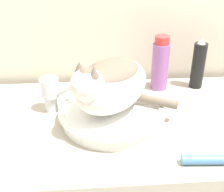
{
  "coord_description": "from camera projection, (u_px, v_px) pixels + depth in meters",
  "views": [
    {
      "loc": [
        -0.11,
        -0.55,
        1.46
      ],
      "look_at": [
        -0.05,
        0.28,
        0.98
      ],
      "focal_mm": 50.0,
      "sensor_mm": 36.0,
      "label": 1
    }
  ],
  "objects": [
    {
      "name": "sink_basin",
      "position": [
        112.0,
        113.0,
        1.01
      ],
      "size": [
        0.34,
        0.34,
        0.05
      ],
      "color": "white",
      "rests_on": "vanity_counter"
    },
    {
      "name": "cat",
      "position": [
        110.0,
        83.0,
        0.94
      ],
      "size": [
        0.37,
        0.32,
        0.19
      ],
      "rotation": [
        0.0,
        0.0,
        3.97
      ],
      "color": "silver",
      "rests_on": "sink_basin"
    },
    {
      "name": "faucet",
      "position": [
        52.0,
        92.0,
        1.04
      ],
      "size": [
        0.14,
        0.08,
        0.13
      ],
      "rotation": [
        0.0,
        0.0,
        -0.38
      ],
      "color": "silver",
      "rests_on": "vanity_counter"
    },
    {
      "name": "mouthwash_bottle",
      "position": [
        160.0,
        64.0,
        1.17
      ],
      "size": [
        0.06,
        0.06,
        0.21
      ],
      "color": "#93569E",
      "rests_on": "vanity_counter"
    },
    {
      "name": "hairspray_can_black",
      "position": [
        198.0,
        65.0,
        1.18
      ],
      "size": [
        0.05,
        0.05,
        0.2
      ],
      "color": "black",
      "rests_on": "vanity_counter"
    },
    {
      "name": "cream_tube",
      "position": [
        213.0,
        160.0,
        0.83
      ],
      "size": [
        0.17,
        0.04,
        0.03
      ],
      "rotation": [
        0.0,
        0.0,
        -0.07
      ],
      "color": "#4C7FB2",
      "rests_on": "vanity_counter"
    }
  ]
}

